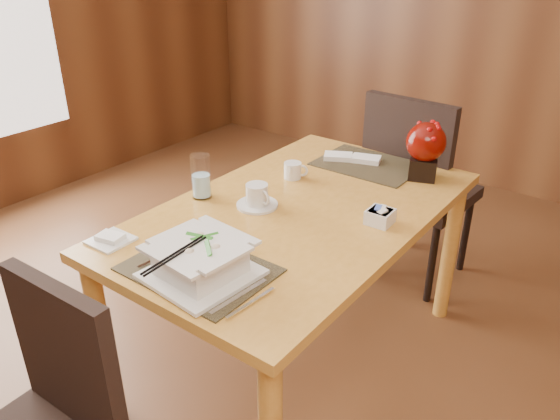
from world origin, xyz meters
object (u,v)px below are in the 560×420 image
Objects in this scene: far_chair at (414,181)px; berry_decor at (425,147)px; bread_plate at (111,240)px; dining_table at (299,230)px; water_glass at (201,176)px; creamer_jug at (293,170)px; coffee_cup at (257,197)px; soup_setting at (200,261)px; sugar_caddy at (380,217)px.

berry_decor is at bearing 120.40° from far_chair.
dining_table is at bearing 58.42° from bread_plate.
water_glass reaches higher than creamer_jug.
coffee_cup reaches higher than creamer_jug.
soup_setting is 2.42× the size of bread_plate.
coffee_cup is (-0.14, -0.09, 0.14)m from dining_table.
coffee_cup is 0.91× the size of water_glass.
far_chair reaches higher than water_glass.
far_chair reaches higher than creamer_jug.
creamer_jug is at bearing 64.36° from water_glass.
water_glass is at bearing 90.00° from bread_plate.
dining_table is at bearing 98.42° from soup_setting.
bread_plate is 0.13× the size of far_chair.
soup_setting reaches higher than coffee_cup.
creamer_jug is (-0.22, 0.80, -0.02)m from soup_setting.
berry_decor is at bearing 83.75° from soup_setting.
soup_setting is 0.52m from coffee_cup.
coffee_cup is 1.81× the size of sugar_caddy.
water_glass is (-0.37, -0.15, 0.19)m from dining_table.
water_glass is (-0.40, 0.42, 0.03)m from soup_setting.
far_chair reaches higher than soup_setting.
coffee_cup is at bearing 65.94° from bread_plate.
creamer_jug reaches higher than dining_table.
berry_decor is (0.63, 0.71, 0.05)m from water_glass.
creamer_jug is at bearing 69.97° from far_chair.
sugar_caddy reaches higher than bread_plate.
berry_decor is at bearing 12.92° from creamer_jug.
creamer_jug is 0.74m from far_chair.
creamer_jug is 0.84m from bread_plate.
far_chair is at bearing 92.26° from soup_setting.
water_glass reaches higher than soup_setting.
creamer_jug is (-0.05, 0.31, -0.00)m from coffee_cup.
coffee_cup reaches higher than bread_plate.
soup_setting is 3.31× the size of creamer_jug.
soup_setting is 0.70m from sugar_caddy.
sugar_caddy is 0.36× the size of berry_decor.
sugar_caddy is (0.50, -0.15, -0.01)m from creamer_jug.
soup_setting is at bearing -70.39° from coffee_cup.
coffee_cup is at bearing -160.55° from sugar_caddy.
soup_setting is 1.80× the size of water_glass.
sugar_caddy is at bearing 44.84° from bread_plate.
water_glass is 0.95m from berry_decor.
soup_setting is 1.47m from far_chair.
sugar_caddy is at bearing 108.53° from far_chair.
water_glass is 0.42m from creamer_jug.
bread_plate reaches higher than dining_table.
dining_table is 15.40× the size of creamer_jug.
dining_table is 11.28× the size of bread_plate.
soup_setting is at bearing -86.55° from dining_table.
sugar_caddy is at bearing 19.45° from coffee_cup.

